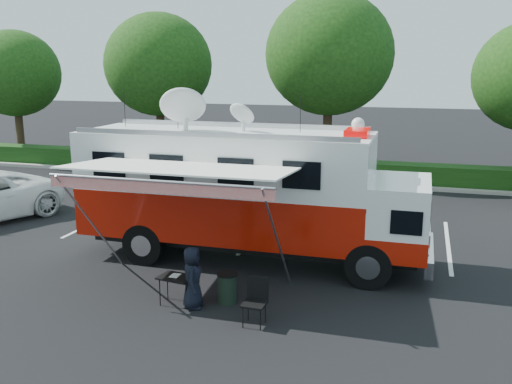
# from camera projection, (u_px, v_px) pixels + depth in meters

# --- Properties ---
(ground_plane) EXTENTS (120.00, 120.00, 0.00)m
(ground_plane) POSITION_uv_depth(u_px,v_px,m) (251.00, 260.00, 16.42)
(ground_plane) COLOR black
(ground_plane) RESTS_ON ground
(back_border) EXTENTS (60.00, 6.14, 8.87)m
(back_border) POSITION_uv_depth(u_px,v_px,m) (352.00, 74.00, 27.07)
(back_border) COLOR #9E998E
(back_border) RESTS_ON ground_plane
(stall_lines) EXTENTS (24.12, 5.50, 0.01)m
(stall_lines) POSITION_uv_depth(u_px,v_px,m) (263.00, 230.00, 19.36)
(stall_lines) COLOR silver
(stall_lines) RESTS_ON ground_plane
(command_truck) EXTENTS (9.81, 2.70, 4.71)m
(command_truck) POSITION_uv_depth(u_px,v_px,m) (248.00, 192.00, 16.00)
(command_truck) COLOR black
(command_truck) RESTS_ON ground_plane
(awning) EXTENTS (5.36, 2.76, 3.23)m
(awning) POSITION_uv_depth(u_px,v_px,m) (177.00, 172.00, 13.39)
(awning) COLOR white
(awning) RESTS_ON ground_plane
(person) EXTENTS (0.66, 0.82, 1.47)m
(person) POSITION_uv_depth(u_px,v_px,m) (193.00, 307.00, 13.23)
(person) COLOR black
(person) RESTS_ON ground_plane
(folding_table) EXTENTS (0.88, 0.69, 0.69)m
(folding_table) POSITION_uv_depth(u_px,v_px,m) (176.00, 278.00, 13.29)
(folding_table) COLOR black
(folding_table) RESTS_ON ground_plane
(folding_chair) EXTENTS (0.51, 0.53, 1.04)m
(folding_chair) POSITION_uv_depth(u_px,v_px,m) (256.00, 296.00, 12.32)
(folding_chair) COLOR black
(folding_chair) RESTS_ON ground_plane
(trash_bin) EXTENTS (0.48, 0.48, 0.73)m
(trash_bin) POSITION_uv_depth(u_px,v_px,m) (227.00, 288.00, 13.43)
(trash_bin) COLOR black
(trash_bin) RESTS_ON ground_plane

